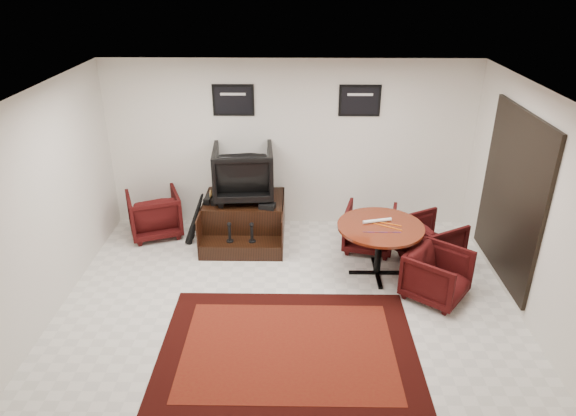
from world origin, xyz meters
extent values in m
plane|color=beige|center=(0.00, 0.00, 0.00)|extent=(6.00, 6.00, 0.00)
cube|color=silver|center=(0.00, 2.50, 1.40)|extent=(6.00, 0.02, 2.80)
cube|color=silver|center=(0.00, -2.50, 1.40)|extent=(6.00, 0.02, 2.80)
cube|color=silver|center=(-3.00, 0.00, 1.40)|extent=(0.02, 5.00, 2.80)
cube|color=silver|center=(3.00, 0.00, 1.40)|extent=(0.02, 5.00, 2.80)
cube|color=white|center=(0.00, 0.00, 2.80)|extent=(6.00, 5.00, 0.02)
cube|color=black|center=(2.97, 0.70, 1.30)|extent=(0.05, 1.90, 2.30)
cube|color=black|center=(2.96, 0.70, 1.30)|extent=(0.02, 1.72, 2.12)
cube|color=black|center=(2.97, 0.70, 1.30)|extent=(0.03, 0.05, 2.12)
cube|color=black|center=(-0.90, 2.48, 2.15)|extent=(0.66, 0.03, 0.50)
cube|color=black|center=(-0.90, 2.46, 2.15)|extent=(0.58, 0.01, 0.42)
cube|color=silver|center=(-0.90, 2.46, 2.25)|extent=(0.40, 0.00, 0.04)
cube|color=black|center=(1.10, 2.48, 2.15)|extent=(0.66, 0.03, 0.50)
cube|color=black|center=(1.10, 2.46, 2.15)|extent=(0.58, 0.01, 0.42)
cube|color=silver|center=(1.10, 2.46, 2.25)|extent=(0.40, 0.00, 0.04)
cube|color=black|center=(0.02, -0.85, 0.00)|extent=(3.01, 2.26, 0.01)
cube|color=#5E120D|center=(0.02, -0.85, 0.01)|extent=(2.47, 1.72, 0.01)
cube|color=black|center=(-0.74, 1.98, 0.33)|extent=(1.28, 0.95, 0.66)
cube|color=black|center=(-0.74, 1.32, 0.12)|extent=(1.28, 0.38, 0.24)
cube|color=black|center=(-1.37, 1.79, 0.33)|extent=(0.02, 1.33, 0.66)
cube|color=black|center=(-0.10, 1.79, 0.33)|extent=(0.02, 1.33, 0.66)
cylinder|color=black|center=(-0.91, 1.32, 0.25)|extent=(0.11, 0.11, 0.02)
cylinder|color=black|center=(-0.91, 1.32, 0.38)|extent=(0.04, 0.04, 0.24)
sphere|color=black|center=(-0.91, 1.32, 0.53)|extent=(0.07, 0.07, 0.07)
cylinder|color=black|center=(-0.57, 1.32, 0.25)|extent=(0.11, 0.11, 0.02)
cylinder|color=black|center=(-0.57, 1.32, 0.38)|extent=(0.04, 0.04, 0.24)
sphere|color=black|center=(-0.57, 1.32, 0.53)|extent=(0.07, 0.07, 0.07)
imported|color=black|center=(-0.74, 2.03, 1.14)|extent=(1.00, 0.94, 0.96)
cube|color=black|center=(-1.29, 1.84, 0.71)|extent=(0.14, 0.27, 0.10)
cube|color=black|center=(-1.17, 1.82, 0.71)|extent=(0.14, 0.27, 0.10)
cube|color=black|center=(-0.34, 1.62, 0.71)|extent=(0.27, 0.21, 0.08)
imported|color=black|center=(-2.23, 2.00, 0.41)|extent=(1.02, 0.99, 0.82)
cylinder|color=#4A160A|center=(1.29, 0.81, 0.77)|extent=(1.21, 1.21, 0.04)
cylinder|color=black|center=(1.29, 0.81, 0.40)|extent=(0.10, 0.10, 0.72)
cube|color=black|center=(1.29, 0.81, 0.02)|extent=(0.81, 0.06, 0.03)
cube|color=black|center=(1.29, 0.81, 0.02)|extent=(0.06, 0.81, 0.03)
imported|color=black|center=(1.26, 1.58, 0.39)|extent=(0.90, 0.87, 0.78)
imported|color=black|center=(2.15, 1.21, 0.38)|extent=(0.97, 0.99, 0.77)
imported|color=black|center=(1.99, 0.25, 0.38)|extent=(1.00, 1.01, 0.76)
cylinder|color=silver|center=(1.25, 0.91, 0.82)|extent=(0.42, 0.15, 0.05)
cylinder|color=orange|center=(1.37, 0.78, 0.80)|extent=(0.40, 0.24, 0.01)
cylinder|color=orange|center=(1.37, 0.88, 0.80)|extent=(0.42, 0.18, 0.01)
cylinder|color=#4C1933|center=(1.07, 0.61, 0.80)|extent=(0.10, 0.02, 0.01)
cylinder|color=#4C1933|center=(1.13, 0.61, 0.80)|extent=(0.10, 0.02, 0.01)
cylinder|color=#4C1933|center=(1.19, 0.61, 0.80)|extent=(0.10, 0.02, 0.01)
cylinder|color=#4C1933|center=(1.25, 0.61, 0.80)|extent=(0.10, 0.02, 0.01)
cylinder|color=#4C1933|center=(1.31, 0.61, 0.80)|extent=(0.10, 0.02, 0.01)
cylinder|color=#4C1933|center=(1.37, 0.61, 0.80)|extent=(0.10, 0.02, 0.01)
cylinder|color=#4C1933|center=(1.43, 0.61, 0.80)|extent=(0.10, 0.02, 0.01)
cylinder|color=#4C1933|center=(1.49, 0.61, 0.80)|extent=(0.10, 0.02, 0.01)
camera|label=1|loc=(0.09, -5.57, 4.09)|focal=32.00mm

